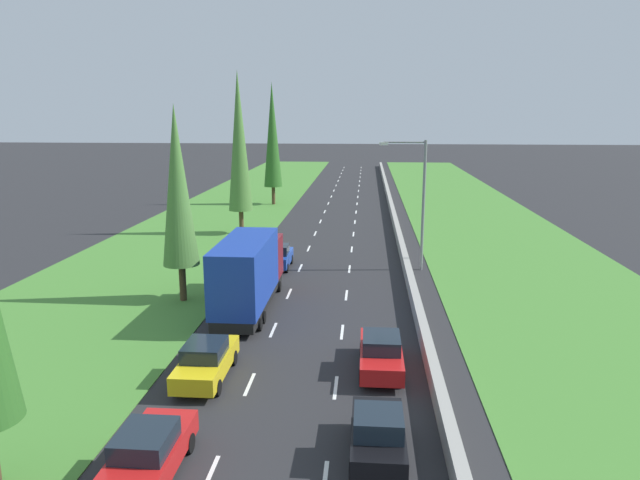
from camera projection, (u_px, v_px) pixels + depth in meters
ground_plane at (339, 217)px, 61.09m from camera, size 300.00×300.00×0.00m
grass_verge_left at (222, 215)px, 62.08m from camera, size 14.00×140.00×0.04m
grass_verge_right at (476, 218)px, 59.95m from camera, size 14.00×140.00×0.04m
median_barrier at (393, 213)px, 60.55m from camera, size 0.44×120.00×0.85m
lane_markings at (339, 217)px, 61.09m from camera, size 3.64×116.00×0.01m
red_sedan_left_lane at (148, 454)px, 17.12m from camera, size 1.82×4.50×1.64m
yellow_sedan_left_lane at (206, 360)px, 23.59m from camera, size 1.82×4.50×1.64m
black_hatchback_right_lane at (378, 435)px, 18.09m from camera, size 1.74×3.90×1.72m
blue_box_truck_left_lane at (249, 272)px, 31.64m from camera, size 2.46×9.40×4.18m
red_sedan_right_lane at (381, 353)px, 24.34m from camera, size 1.82×4.50×1.64m
blue_hatchback_left_lane_fifth at (278, 256)px, 40.63m from camera, size 1.74×3.90×1.72m
poplar_tree_second at (178, 187)px, 32.24m from camera, size 2.08×2.08×11.32m
poplar_tree_third at (239, 142)px, 50.59m from camera, size 2.16×2.16×14.48m
poplar_tree_fourth at (272, 135)px, 67.44m from camera, size 2.16×2.16×14.33m
street_light_mast at (419, 196)px, 39.23m from camera, size 3.20×0.28×9.00m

